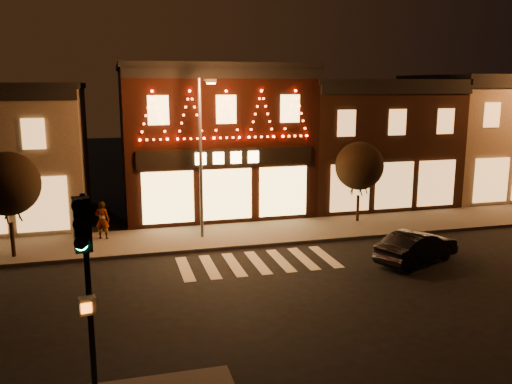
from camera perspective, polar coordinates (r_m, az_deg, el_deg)
name	(u,v)px	position (r m, az deg, el deg)	size (l,w,h in m)	color
ground	(288,299)	(18.73, 3.47, -11.32)	(120.00, 120.00, 0.00)	black
sidewalk_far	(275,232)	(26.49, 2.08, -4.28)	(44.00, 4.00, 0.15)	#47423D
building_pulp	(212,139)	(30.99, -4.70, 5.68)	(10.20, 8.34, 8.30)	black
building_right_a	(363,141)	(34.06, 11.29, 5.33)	(9.20, 8.28, 7.50)	#381D13
building_right_b	(487,135)	(38.87, 23.34, 5.57)	(9.20, 8.28, 7.80)	brown
traffic_signal_near	(85,264)	(11.67, -17.67, -7.27)	(0.38, 0.51, 4.88)	black
streetlamp_mid	(202,146)	(24.56, -5.75, 4.87)	(0.60, 1.69, 7.35)	#59595E
tree_left	(7,184)	(24.11, -24.90, 0.79)	(2.63, 2.63, 4.41)	black
tree_right	(359,166)	(28.29, 10.92, 2.73)	(2.50, 2.50, 4.18)	black
dark_sedan	(417,247)	(23.13, 16.73, -5.60)	(1.39, 3.99, 1.31)	black
pedestrian	(102,220)	(25.90, -16.00, -2.88)	(0.65, 0.43, 1.78)	gray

